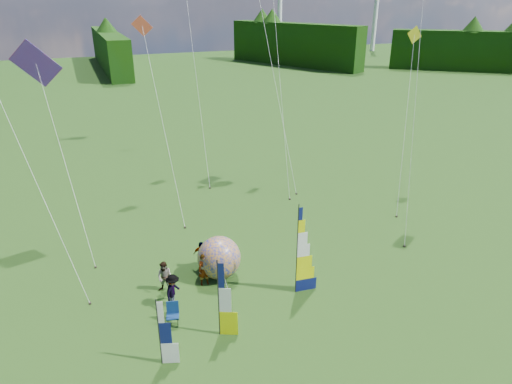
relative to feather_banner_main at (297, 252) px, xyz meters
name	(u,v)px	position (x,y,z in m)	size (l,w,h in m)	color
ground	(309,331)	(-0.76, -2.90, -2.42)	(220.00, 220.00, 0.00)	#37531E
treeline_ring	(313,256)	(-0.76, -2.90, 1.58)	(210.00, 210.00, 8.00)	#11340D
feather_banner_main	(297,252)	(0.00, 0.00, 0.00)	(1.31, 0.10, 4.84)	#0D1552
side_banner_left	(219,300)	(-4.61, -1.61, -0.53)	(1.05, 0.10, 3.78)	#E4E704
side_banner_far	(159,333)	(-7.40, -2.40, -0.85)	(0.93, 0.10, 3.14)	white
bol_inflatable	(219,258)	(-3.19, 2.87, -1.25)	(2.34, 2.34, 2.34)	navy
spectator_a	(204,270)	(-4.16, 2.43, -1.53)	(0.65, 0.43, 1.79)	#66594C
spectator_b	(165,277)	(-6.21, 2.55, -1.55)	(0.85, 0.42, 1.74)	#66594C
spectator_c	(173,291)	(-6.08, 1.19, -1.53)	(1.16, 0.43, 1.79)	#66594C
spectator_d	(202,255)	(-3.87, 3.99, -1.59)	(0.97, 0.40, 1.66)	#66594C
camp_chair	(173,315)	(-6.42, -0.12, -1.88)	(0.62, 0.62, 1.08)	#092249
kite_whale	(269,39)	(5.77, 17.19, 8.58)	(2.97, 14.58, 22.00)	black
kite_rainbow_delta	(62,144)	(-10.20, 9.52, 4.02)	(6.31, 11.35, 12.88)	#C71942
kite_parafoil	(418,85)	(10.42, 4.96, 6.72)	(7.99, 10.26, 18.28)	#B4002A
small_kite_red	(162,114)	(-3.74, 13.50, 4.26)	(2.73, 11.37, 13.37)	#EE5239
small_kite_orange	(280,74)	(5.77, 14.88, 6.18)	(4.28, 10.87, 17.21)	orange
small_kite_yellow	(407,115)	(12.84, 8.39, 3.85)	(7.15, 8.65, 12.55)	yellow
small_kite_pink	(13,123)	(-12.07, 6.56, 6.12)	(6.71, 9.79, 17.08)	#DE5CB4
small_kite_green	(193,49)	(0.33, 19.85, 7.75)	(3.50, 12.36, 20.35)	green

